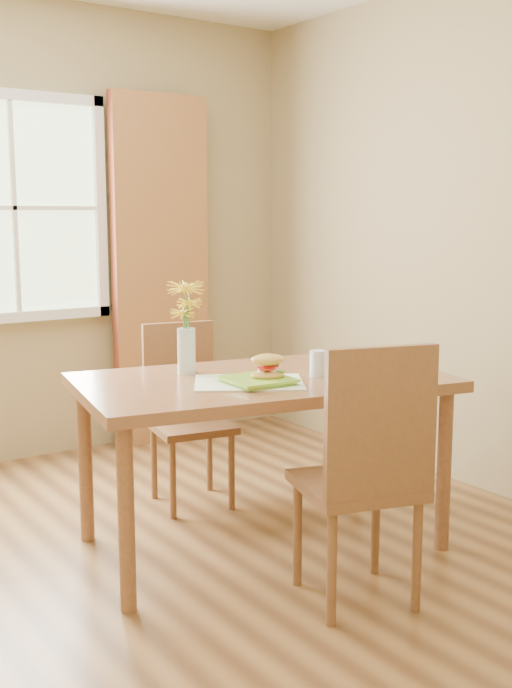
{
  "coord_description": "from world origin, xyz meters",
  "views": [
    {
      "loc": [
        -1.26,
        -2.78,
        1.46
      ],
      "look_at": [
        0.64,
        -0.03,
        0.92
      ],
      "focal_mm": 42.0,
      "sensor_mm": 36.0,
      "label": 1
    }
  ],
  "objects": [
    {
      "name": "placemat",
      "position": [
        0.58,
        -0.06,
        0.77
      ],
      "size": [
        0.56,
        0.52,
        0.01
      ],
      "primitive_type": "cube",
      "rotation": [
        0.0,
        0.0,
        -0.55
      ],
      "color": "beige",
      "rests_on": "dining_table"
    },
    {
      "name": "flower_vase",
      "position": [
        0.47,
        0.28,
        1.01
      ],
      "size": [
        0.17,
        0.17,
        0.41
      ],
      "color": "silver",
      "rests_on": "dining_table"
    },
    {
      "name": "chair_far",
      "position": [
        0.72,
        0.72,
        0.5
      ],
      "size": [
        0.44,
        0.44,
        0.91
      ],
      "rotation": [
        0.0,
        0.0,
        -0.18
      ],
      "color": "brown",
      "rests_on": "room"
    },
    {
      "name": "curtain_right",
      "position": [
        1.15,
        1.78,
        1.1
      ],
      "size": [
        0.65,
        0.08,
        2.2
      ],
      "primitive_type": "cube",
      "color": "maroon",
      "rests_on": "room"
    },
    {
      "name": "croissant_sandwich",
      "position": [
        0.64,
        -0.12,
        0.84
      ],
      "size": [
        0.17,
        0.15,
        0.11
      ],
      "rotation": [
        0.0,
        0.0,
        -0.4
      ],
      "color": "#E6BA4E",
      "rests_on": "plate"
    },
    {
      "name": "chair_near",
      "position": [
        0.68,
        -0.69,
        0.55
      ],
      "size": [
        0.52,
        0.52,
        1.01
      ],
      "rotation": [
        0.0,
        0.0,
        -0.29
      ],
      "color": "brown",
      "rests_on": "room"
    },
    {
      "name": "water_glass",
      "position": [
        0.91,
        -0.11,
        0.82
      ],
      "size": [
        0.08,
        0.08,
        0.11
      ],
      "color": "silver",
      "rests_on": "dining_table"
    },
    {
      "name": "plate",
      "position": [
        0.6,
        -0.1,
        0.78
      ],
      "size": [
        0.27,
        0.27,
        0.01
      ],
      "primitive_type": "cube",
      "rotation": [
        0.0,
        0.0,
        -0.05
      ],
      "color": "#84C832",
      "rests_on": "placemat"
    },
    {
      "name": "dining_table",
      "position": [
        0.7,
        0.02,
        0.69
      ],
      "size": [
        1.71,
        1.17,
        0.77
      ],
      "rotation": [
        0.0,
        0.0,
        -0.19
      ],
      "color": "brown",
      "rests_on": "room"
    },
    {
      "name": "room",
      "position": [
        0.0,
        0.0,
        1.35
      ],
      "size": [
        4.24,
        3.84,
        2.74
      ],
      "color": "olive",
      "rests_on": "ground"
    }
  ]
}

